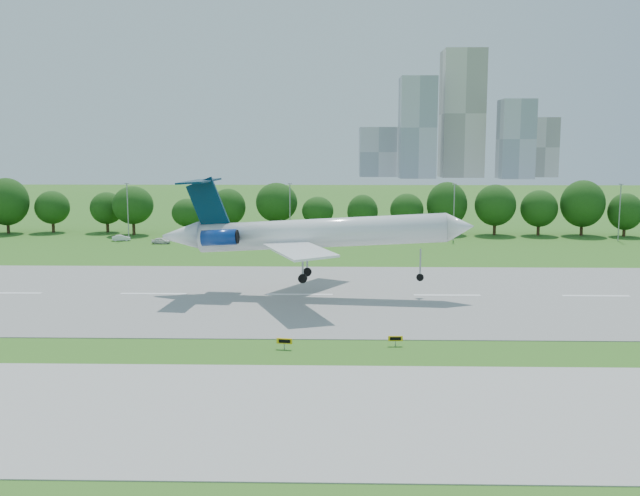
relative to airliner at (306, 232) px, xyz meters
The scene contains 11 objects.
ground 33.79m from the airliner, 129.63° to the right, with size 600.00×600.00×0.00m, color #2D6C1C.
runway 22.53m from the airliner, behind, with size 400.00×45.00×0.08m, color gray.
taxiway 48.70m from the airliner, 115.78° to the right, with size 400.00×23.00×0.08m, color #ADADA8.
tree_line 70.05m from the airliner, 107.33° to the left, with size 288.40×8.40×10.40m.
light_poles 61.48m from the airliner, 112.34° to the left, with size 175.90×0.25×12.19m.
skyline 374.59m from the airliner, 77.75° to the left, with size 127.00×52.00×80.00m.
airliner is the anchor object (origin of this frame).
taxi_sign_centre 27.34m from the airliner, 92.24° to the right, with size 1.60×0.42×1.12m.
taxi_sign_right 27.91m from the airliner, 67.75° to the right, with size 1.49×0.24×1.05m.
service_vehicle_a 69.15m from the airliner, 127.49° to the left, with size 1.33×3.81×1.26m, color white.
service_vehicle_b 60.13m from the airliner, 122.70° to the left, with size 1.52×3.77×1.29m, color silver.
Camera 1 is at (24.99, -69.84, 20.14)m, focal length 40.00 mm.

